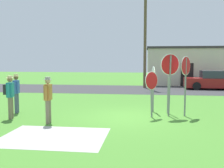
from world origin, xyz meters
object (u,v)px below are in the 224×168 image
at_px(utility_pole, 145,36).
at_px(stop_sign_nearest, 152,86).
at_px(parked_car_on_street, 213,81).
at_px(stop_sign_leaning_left, 168,75).
at_px(person_in_teal, 48,97).
at_px(person_with_sunhat, 10,94).
at_px(person_near_signs, 16,91).
at_px(stop_sign_rear_right, 186,75).
at_px(stop_sign_far_back, 153,81).
at_px(stop_sign_center_cluster, 170,73).

bearing_deg(utility_pole, stop_sign_nearest, -88.63).
bearing_deg(parked_car_on_street, stop_sign_leaning_left, -113.39).
xyz_separation_m(stop_sign_leaning_left, person_in_teal, (-4.57, -2.41, -0.74)).
bearing_deg(stop_sign_nearest, stop_sign_leaning_left, 49.69).
distance_m(parked_car_on_street, person_with_sunhat, 16.38).
relative_size(parked_car_on_street, person_near_signs, 2.50).
relative_size(parked_car_on_street, person_in_teal, 2.50).
relative_size(stop_sign_nearest, person_in_teal, 1.09).
bearing_deg(stop_sign_rear_right, person_with_sunhat, -168.80).
bearing_deg(person_in_teal, stop_sign_leaning_left, 27.80).
bearing_deg(person_in_teal, person_with_sunhat, 163.46).
height_order(stop_sign_far_back, stop_sign_nearest, stop_sign_far_back).
bearing_deg(person_near_signs, utility_pole, 63.66).
bearing_deg(parked_car_on_street, person_in_teal, -125.31).
relative_size(stop_sign_center_cluster, stop_sign_leaning_left, 1.03).
relative_size(person_with_sunhat, person_in_teal, 1.00).
height_order(parked_car_on_street, stop_sign_nearest, stop_sign_nearest).
height_order(utility_pole, stop_sign_leaning_left, utility_pole).
bearing_deg(stop_sign_nearest, parked_car_on_street, 65.06).
distance_m(stop_sign_center_cluster, person_with_sunhat, 6.54).
xyz_separation_m(stop_sign_far_back, person_near_signs, (-6.06, -0.98, -0.44)).
distance_m(person_with_sunhat, person_in_teal, 1.87).
bearing_deg(stop_sign_nearest, stop_sign_rear_right, 15.58).
relative_size(stop_sign_far_back, person_near_signs, 1.20).
bearing_deg(person_near_signs, stop_sign_far_back, 9.22).
distance_m(stop_sign_leaning_left, person_near_signs, 6.78).
xyz_separation_m(stop_sign_far_back, person_with_sunhat, (-5.73, -2.16, -0.41)).
height_order(stop_sign_nearest, person_in_teal, stop_sign_nearest).
height_order(stop_sign_rear_right, stop_sign_far_back, stop_sign_rear_right).
bearing_deg(stop_sign_leaning_left, stop_sign_center_cluster, -89.45).
height_order(parked_car_on_street, person_near_signs, person_near_signs).
bearing_deg(stop_sign_far_back, parked_car_on_street, 63.09).
xyz_separation_m(parked_car_on_street, stop_sign_far_back, (-5.13, -10.10, 0.74)).
distance_m(utility_pole, stop_sign_center_cluster, 11.71).
distance_m(person_with_sunhat, person_near_signs, 1.22).
distance_m(stop_sign_leaning_left, person_in_teal, 5.22).
distance_m(stop_sign_center_cluster, person_near_signs, 6.76).
height_order(stop_sign_center_cluster, person_with_sunhat, stop_sign_center_cluster).
relative_size(stop_sign_rear_right, stop_sign_leaning_left, 0.99).
height_order(utility_pole, person_in_teal, utility_pole).
distance_m(stop_sign_rear_right, stop_sign_far_back, 1.54).
bearing_deg(utility_pole, stop_sign_rear_right, -81.48).
bearing_deg(utility_pole, person_in_teal, -105.08).
bearing_deg(stop_sign_rear_right, stop_sign_leaning_left, 143.59).
bearing_deg(stop_sign_rear_right, person_near_signs, -178.31).
distance_m(stop_sign_center_cluster, stop_sign_nearest, 0.96).
bearing_deg(person_in_teal, stop_sign_nearest, 21.81).
bearing_deg(person_with_sunhat, parked_car_on_street, 48.48).
height_order(utility_pole, stop_sign_far_back, utility_pole).
relative_size(stop_sign_leaning_left, stop_sign_nearest, 1.33).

